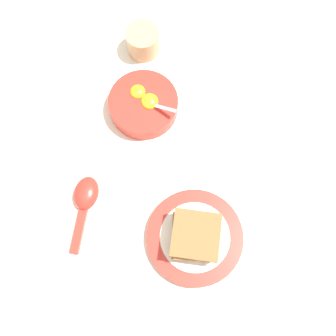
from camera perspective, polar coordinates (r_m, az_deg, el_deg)
ground_plane at (r=0.86m, az=-2.27°, el=-1.18°), size 3.00×3.00×0.00m
egg_bowl at (r=0.90m, az=-3.56°, el=9.22°), size 0.16×0.16×0.07m
toast_plate at (r=0.83m, az=3.89°, el=-10.01°), size 0.20×0.20×0.02m
toast_sandwich at (r=0.79m, az=3.92°, el=-9.82°), size 0.13×0.13×0.06m
soup_spoon at (r=0.85m, az=-11.93°, el=-4.42°), size 0.16×0.11×0.03m
drinking_cup at (r=0.97m, az=-3.65°, el=17.95°), size 0.08×0.08×0.06m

